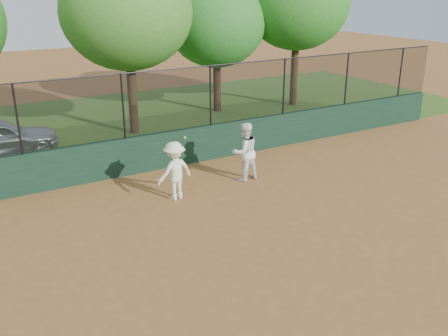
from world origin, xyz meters
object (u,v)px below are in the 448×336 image
tree_2 (127,13)px  tree_4 (298,2)px  player_main (175,171)px  player_second (245,152)px  tree_3 (217,23)px

tree_2 → tree_4: size_ratio=0.97×
player_main → tree_2: (1.35, 6.75, 3.82)m
player_main → tree_4: (9.88, 7.47, 4.00)m
tree_2 → player_second: bearing=-80.5°
tree_2 → tree_4: bearing=4.9°
player_second → tree_2: 7.59m
player_main → tree_3: bearing=53.9°
player_main → tree_2: tree_2 is taller
tree_2 → tree_3: size_ratio=1.15×
player_second → tree_4: bearing=-138.8°
player_main → tree_4: 13.02m
player_second → tree_4: 11.10m
player_second → tree_3: tree_3 is taller
player_second → tree_3: 9.35m
tree_3 → tree_4: 4.02m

